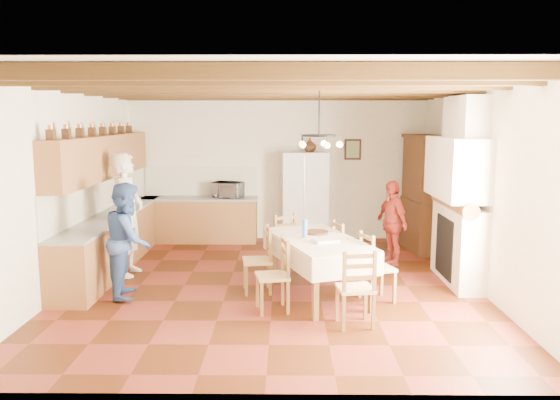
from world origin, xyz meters
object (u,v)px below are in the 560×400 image
at_px(hutch, 423,193).
at_px(chair_left_far, 257,259).
at_px(person_man, 128,214).
at_px(chair_end_near, 355,287).
at_px(refrigerator, 304,197).
at_px(dining_table, 318,244).
at_px(microwave, 228,190).
at_px(chair_end_far, 290,245).
at_px(chair_left_near, 272,275).
at_px(person_woman_blue, 128,240).
at_px(person_woman_red, 392,223).
at_px(chair_right_far, 348,253).
at_px(chair_right_near, 377,267).

distance_m(hutch, chair_left_far, 3.95).
bearing_deg(chair_left_far, person_man, -120.03).
bearing_deg(chair_end_near, refrigerator, -92.02).
height_order(dining_table, person_man, person_man).
bearing_deg(microwave, chair_end_far, -44.02).
bearing_deg(dining_table, chair_left_near, -136.31).
height_order(refrigerator, person_woman_blue, refrigerator).
relative_size(chair_left_far, person_woman_red, 0.66).
relative_size(refrigerator, person_man, 0.93).
bearing_deg(person_man, chair_right_far, -95.14).
bearing_deg(dining_table, refrigerator, 91.38).
xyz_separation_m(dining_table, chair_right_far, (0.49, 0.59, -0.27)).
bearing_deg(chair_right_far, chair_end_far, 45.62).
distance_m(hutch, chair_right_far, 2.74).
xyz_separation_m(hutch, person_woman_blue, (-4.76, -2.71, -0.28)).
xyz_separation_m(refrigerator, person_woman_blue, (-2.56, -3.53, -0.10)).
bearing_deg(dining_table, microwave, 115.08).
bearing_deg(microwave, chair_left_far, -58.47).
bearing_deg(person_man, chair_right_near, -105.90).
relative_size(refrigerator, chair_left_far, 1.89).
distance_m(chair_left_near, person_man, 2.88).
bearing_deg(chair_right_near, chair_end_far, 24.54).
height_order(chair_right_near, microwave, microwave).
relative_size(refrigerator, chair_left_near, 1.89).
bearing_deg(person_man, chair_left_far, -110.10).
height_order(chair_right_near, chair_right_far, same).
bearing_deg(person_woman_blue, chair_right_far, -87.73).
distance_m(chair_left_far, chair_right_near, 1.70).
distance_m(chair_end_near, person_woman_blue, 3.24).
relative_size(chair_right_far, person_woman_red, 0.66).
relative_size(dining_table, person_woman_blue, 1.32).
xyz_separation_m(chair_end_near, person_woman_red, (0.97, 2.80, 0.24)).
bearing_deg(refrigerator, person_woman_blue, -131.85).
xyz_separation_m(chair_right_near, microwave, (-2.41, 3.62, 0.58)).
relative_size(refrigerator, dining_table, 0.86).
bearing_deg(chair_right_far, hutch, -53.72).
distance_m(refrigerator, person_woman_red, 2.33).
bearing_deg(chair_left_far, chair_right_far, 99.32).
xyz_separation_m(chair_left_near, chair_right_near, (1.42, 0.40, 0.00)).
height_order(chair_left_near, person_woman_red, person_woman_red).
xyz_separation_m(chair_left_far, microwave, (-0.75, 3.25, 0.58)).
relative_size(chair_right_near, microwave, 1.70).
bearing_deg(chair_right_far, person_man, 66.26).
height_order(chair_left_near, person_woman_blue, person_woman_blue).
bearing_deg(chair_end_near, person_woman_blue, -27.64).
distance_m(chair_right_near, person_man, 3.97).
bearing_deg(chair_left_near, person_woman_red, 127.74).
height_order(chair_left_far, chair_right_near, same).
relative_size(person_woman_blue, microwave, 2.85).
bearing_deg(hutch, chair_end_far, -151.95).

